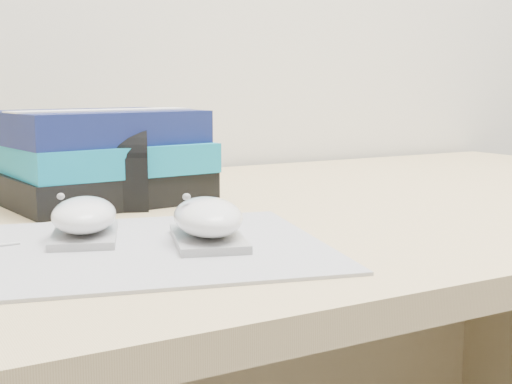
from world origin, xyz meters
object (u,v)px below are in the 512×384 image
book_stack (102,157)px  mouse_rear (84,218)px  pouch (101,170)px  mouse_front (208,220)px  desk (238,361)px

book_stack → mouse_rear: bearing=-111.4°
mouse_rear → pouch: pouch is taller
mouse_rear → book_stack: size_ratio=0.47×
mouse_front → pouch: size_ratio=0.98×
desk → pouch: size_ratio=11.84×
desk → pouch: pouch is taller
desk → pouch: (-0.19, 0.01, 0.28)m
mouse_front → desk: bearing=56.5°
desk → mouse_front: 0.39m
desk → book_stack: size_ratio=5.96×
book_stack → pouch: book_stack is taller
mouse_front → book_stack: bearing=91.5°
mouse_front → book_stack: 0.31m
book_stack → pouch: bearing=-108.6°
mouse_front → book_stack: (-0.01, 0.31, 0.03)m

